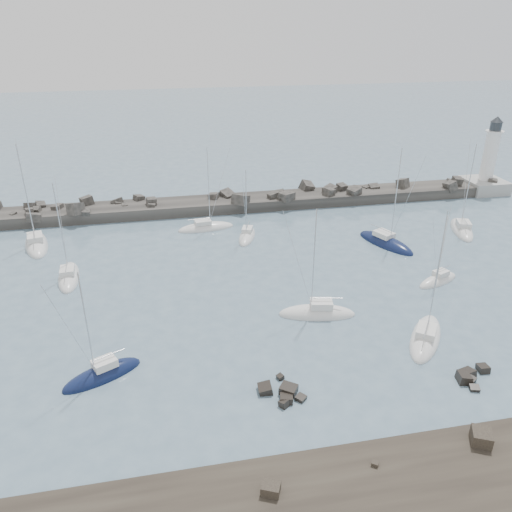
# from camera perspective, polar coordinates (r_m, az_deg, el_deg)

# --- Properties ---
(ground) EXTENTS (400.00, 400.00, 0.00)m
(ground) POSITION_cam_1_polar(r_m,az_deg,el_deg) (53.27, 4.57, -8.48)
(ground) COLOR slate
(ground) RESTS_ON ground
(rock_cluster_near) EXTENTS (4.07, 4.45, 1.28)m
(rock_cluster_near) POSITION_cam_1_polar(r_m,az_deg,el_deg) (45.19, 2.93, -15.37)
(rock_cluster_near) COLOR black
(rock_cluster_near) RESTS_ON ground
(rock_cluster_far) EXTENTS (3.84, 3.35, 1.41)m
(rock_cluster_far) POSITION_cam_1_polar(r_m,az_deg,el_deg) (50.89, 23.37, -12.50)
(rock_cluster_far) COLOR black
(rock_cluster_far) RESTS_ON ground
(breakwater) EXTENTS (115.00, 8.06, 5.30)m
(breakwater) POSITION_cam_1_polar(r_m,az_deg,el_deg) (85.63, -7.39, 5.33)
(breakwater) COLOR #2E2C29
(breakwater) RESTS_ON ground
(lighthouse) EXTENTS (7.00, 7.00, 14.60)m
(lighthouse) POSITION_cam_1_polar(r_m,az_deg,el_deg) (103.52, 24.78, 8.37)
(lighthouse) COLOR #979893
(lighthouse) RESTS_ON ground
(sailboat_1) EXTENTS (5.29, 10.38, 15.75)m
(sailboat_1) POSITION_cam_1_polar(r_m,az_deg,el_deg) (78.54, -23.78, 1.19)
(sailboat_1) COLOR silver
(sailboat_1) RESTS_ON ground
(sailboat_2) EXTENTS (7.70, 5.42, 12.05)m
(sailboat_2) POSITION_cam_1_polar(r_m,az_deg,el_deg) (49.09, -17.13, -12.89)
(sailboat_2) COLOR #0E173A
(sailboat_2) RESTS_ON ground
(sailboat_3) EXTENTS (3.27, 8.54, 13.27)m
(sailboat_3) POSITION_cam_1_polar(r_m,az_deg,el_deg) (67.25, -20.60, -2.30)
(sailboat_3) COLOR silver
(sailboat_3) RESTS_ON ground
(sailboat_4) EXTENTS (9.00, 3.66, 13.72)m
(sailboat_4) POSITION_cam_1_polar(r_m,az_deg,el_deg) (78.07, -5.76, 3.19)
(sailboat_4) COLOR silver
(sailboat_4) RESTS_ON ground
(sailboat_5) EXTENTS (8.83, 4.26, 13.58)m
(sailboat_5) POSITION_cam_1_polar(r_m,az_deg,el_deg) (55.96, 7.00, -6.57)
(sailboat_5) COLOR silver
(sailboat_5) RESTS_ON ground
(sailboat_6) EXTENTS (4.43, 7.44, 11.34)m
(sailboat_6) POSITION_cam_1_polar(r_m,az_deg,el_deg) (74.69, -1.04, 2.25)
(sailboat_6) COLOR silver
(sailboat_6) RESTS_ON ground
(sailboat_7) EXTENTS (7.67, 9.01, 14.35)m
(sailboat_7) POSITION_cam_1_polar(r_m,az_deg,el_deg) (54.53, 18.78, -8.89)
(sailboat_7) COLOR silver
(sailboat_7) RESTS_ON ground
(sailboat_8) EXTENTS (6.69, 10.18, 15.40)m
(sailboat_8) POSITION_cam_1_polar(r_m,az_deg,el_deg) (74.79, 14.58, 1.42)
(sailboat_8) COLOR #0E173A
(sailboat_8) RESTS_ON ground
(sailboat_9) EXTENTS (6.72, 4.28, 10.38)m
(sailboat_9) POSITION_cam_1_polar(r_m,az_deg,el_deg) (66.19, 20.08, -2.67)
(sailboat_9) COLOR silver
(sailboat_9) RESTS_ON ground
(sailboat_10) EXTENTS (5.70, 9.54, 14.44)m
(sailboat_10) POSITION_cam_1_polar(r_m,az_deg,el_deg) (83.22, 22.44, 2.76)
(sailboat_10) COLOR silver
(sailboat_10) RESTS_ON ground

